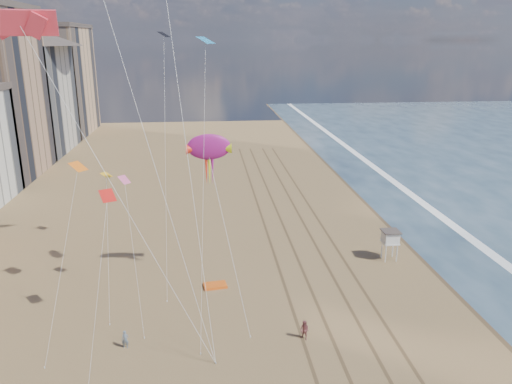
# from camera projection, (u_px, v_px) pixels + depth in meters

# --- Properties ---
(wet_sand) EXTENTS (260.00, 260.00, 0.00)m
(wet_sand) POSITION_uv_depth(u_px,v_px,m) (421.00, 225.00, 64.80)
(wet_sand) COLOR #42301E
(wet_sand) RESTS_ON ground
(foam) EXTENTS (260.00, 260.00, 0.00)m
(foam) POSITION_uv_depth(u_px,v_px,m) (451.00, 224.00, 65.21)
(foam) COLOR white
(foam) RESTS_ON ground
(tracks) EXTENTS (7.68, 120.00, 0.01)m
(tracks) POSITION_uv_depth(u_px,v_px,m) (312.00, 264.00, 53.70)
(tracks) COLOR brown
(tracks) RESTS_ON ground
(lifeguard_stand) EXTENTS (1.87, 1.87, 3.38)m
(lifeguard_stand) POSITION_uv_depth(u_px,v_px,m) (390.00, 237.00, 53.98)
(lifeguard_stand) COLOR silver
(lifeguard_stand) RESTS_ON ground
(grounded_kite) EXTENTS (2.39, 1.70, 0.25)m
(grounded_kite) POSITION_uv_depth(u_px,v_px,m) (215.00, 285.00, 48.68)
(grounded_kite) COLOR #EA5A13
(grounded_kite) RESTS_ON ground
(show_kite) EXTENTS (4.29, 5.83, 16.93)m
(show_kite) POSITION_uv_depth(u_px,v_px,m) (209.00, 147.00, 46.32)
(show_kite) COLOR #931670
(show_kite) RESTS_ON ground
(kite_flyer_a) EXTENTS (0.54, 0.36, 1.48)m
(kite_flyer_a) POSITION_uv_depth(u_px,v_px,m) (125.00, 339.00, 38.81)
(kite_flyer_a) COLOR slate
(kite_flyer_a) RESTS_ON ground
(kite_flyer_b) EXTENTS (1.00, 1.00, 1.64)m
(kite_flyer_b) POSITION_uv_depth(u_px,v_px,m) (305.00, 330.00, 39.91)
(kite_flyer_b) COLOR brown
(kite_flyer_b) RESTS_ON ground
(small_kites) EXTENTS (13.18, 14.42, 13.74)m
(small_kites) POSITION_uv_depth(u_px,v_px,m) (129.00, 132.00, 42.95)
(small_kites) COLOR #227CB5
(small_kites) RESTS_ON ground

